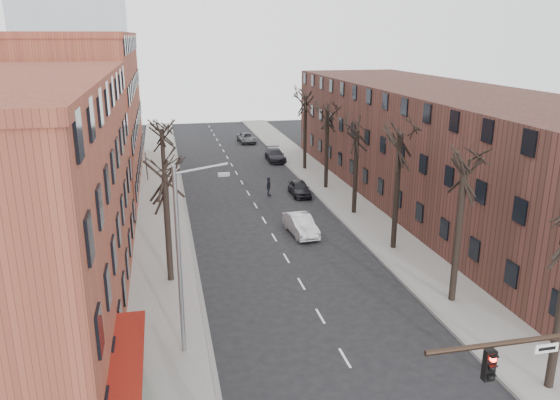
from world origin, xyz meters
TOP-DOWN VIEW (x-y plane):
  - sidewalk_left at (-8.00, 35.00)m, footprint 4.00×90.00m
  - sidewalk_right at (8.00, 35.00)m, footprint 4.00×90.00m
  - building_left_far at (-16.00, 44.00)m, footprint 12.00×28.00m
  - building_right at (16.00, 30.00)m, footprint 12.00×50.00m
  - tree_right_a at (7.60, 4.00)m, footprint 5.20×5.20m
  - tree_right_b at (7.60, 12.00)m, footprint 5.20×5.20m
  - tree_right_c at (7.60, 20.00)m, footprint 5.20×5.20m
  - tree_right_d at (7.60, 28.00)m, footprint 5.20×5.20m
  - tree_right_e at (7.60, 36.00)m, footprint 5.20×5.20m
  - tree_right_f at (7.60, 44.00)m, footprint 5.20×5.20m
  - tree_left_a at (-7.60, 18.00)m, footprint 5.20×5.20m
  - tree_left_b at (-7.60, 34.00)m, footprint 5.20×5.20m
  - streetlight at (-7.03, 10.00)m, footprint 2.45×0.22m
  - silver_sedan at (2.08, 24.28)m, footprint 1.90×4.60m
  - parked_car_near at (4.54, 34.32)m, footprint 1.70×4.08m
  - parked_car_mid at (5.30, 48.86)m, footprint 2.10×4.91m
  - parked_car_far at (3.80, 61.01)m, footprint 2.30×4.72m
  - pedestrian_crossing at (1.70, 34.65)m, footprint 0.73×1.14m

SIDE VIEW (x-z plane):
  - tree_right_a at x=7.60m, z-range -5.00..5.00m
  - tree_right_b at x=7.60m, z-range -5.40..5.40m
  - tree_right_c at x=7.60m, z-range -5.80..5.80m
  - tree_right_d at x=7.60m, z-range -5.00..5.00m
  - tree_right_e at x=7.60m, z-range -5.40..5.40m
  - tree_right_f at x=7.60m, z-range -5.80..5.80m
  - tree_left_a at x=-7.60m, z-range -4.75..4.75m
  - tree_left_b at x=-7.60m, z-range -4.75..4.75m
  - sidewalk_left at x=-8.00m, z-range 0.00..0.15m
  - sidewalk_right at x=8.00m, z-range 0.00..0.15m
  - parked_car_far at x=3.80m, z-range 0.00..1.29m
  - parked_car_near at x=4.54m, z-range 0.00..1.38m
  - parked_car_mid at x=5.30m, z-range 0.00..1.41m
  - silver_sedan at x=2.08m, z-range 0.00..1.48m
  - pedestrian_crossing at x=1.70m, z-range 0.00..1.80m
  - building_right at x=16.00m, z-range 0.00..10.00m
  - streetlight at x=-7.03m, z-range 0.50..9.53m
  - building_left_far at x=-16.00m, z-range 0.00..14.00m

